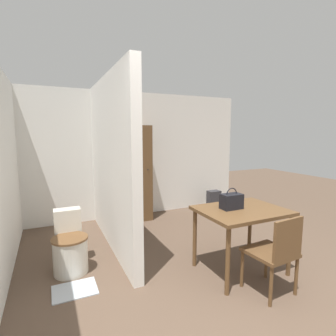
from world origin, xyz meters
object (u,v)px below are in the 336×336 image
(toilet, at_px, (70,248))
(wooden_cabinet, at_px, (138,173))
(wooden_chair, at_px, (275,251))
(dining_table, at_px, (241,216))
(space_heater, at_px, (214,201))
(handbag, at_px, (231,201))

(toilet, height_order, wooden_cabinet, wooden_cabinet)
(wooden_chair, bearing_deg, dining_table, 86.04)
(toilet, height_order, space_heater, toilet)
(handbag, distance_m, space_heater, 2.60)
(wooden_chair, relative_size, handbag, 3.34)
(wooden_chair, distance_m, wooden_cabinet, 3.05)
(wooden_chair, bearing_deg, toilet, 139.37)
(wooden_cabinet, bearing_deg, dining_table, -78.15)
(wooden_cabinet, bearing_deg, handbag, -80.39)
(toilet, distance_m, space_heater, 3.35)
(wooden_chair, height_order, wooden_cabinet, wooden_cabinet)
(wooden_chair, distance_m, space_heater, 3.02)
(dining_table, xyz_separation_m, handbag, (-0.11, 0.06, 0.19))
(handbag, relative_size, space_heater, 0.58)
(handbag, bearing_deg, space_heater, 59.84)
(toilet, distance_m, wooden_cabinet, 2.19)
(dining_table, height_order, space_heater, dining_table)
(handbag, distance_m, wooden_cabinet, 2.41)
(wooden_cabinet, bearing_deg, toilet, -131.84)
(dining_table, bearing_deg, space_heater, 62.70)
(toilet, bearing_deg, wooden_cabinet, 48.16)
(wooden_cabinet, bearing_deg, wooden_chair, -80.20)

